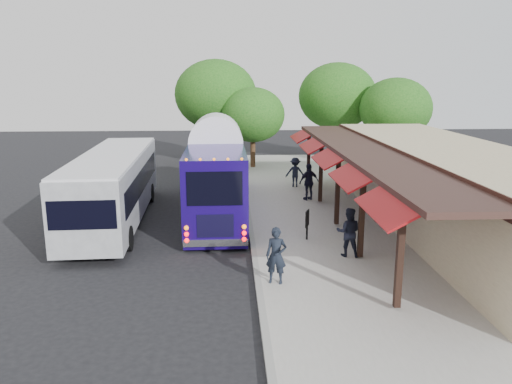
# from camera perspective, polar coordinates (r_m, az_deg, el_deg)

# --- Properties ---
(ground) EXTENTS (90.00, 90.00, 0.00)m
(ground) POSITION_cam_1_polar(r_m,az_deg,el_deg) (17.79, -0.25, -8.24)
(ground) COLOR black
(ground) RESTS_ON ground
(sidewalk) EXTENTS (10.00, 40.00, 0.15)m
(sidewalk) POSITION_cam_1_polar(r_m,az_deg,el_deg) (22.29, 12.22, -3.89)
(sidewalk) COLOR #9E9B93
(sidewalk) RESTS_ON ground
(curb) EXTENTS (0.20, 40.00, 0.16)m
(curb) POSITION_cam_1_polar(r_m,az_deg,el_deg) (21.54, -0.63, -4.18)
(curb) COLOR gray
(curb) RESTS_ON ground
(station_shelter) EXTENTS (8.15, 20.00, 3.60)m
(station_shelter) POSITION_cam_1_polar(r_m,az_deg,el_deg) (22.98, 20.60, 0.63)
(station_shelter) COLOR tan
(station_shelter) RESTS_ON ground
(coach_bus) EXTENTS (2.64, 11.83, 3.76)m
(coach_bus) POSITION_cam_1_polar(r_m,az_deg,el_deg) (23.99, -4.52, 2.36)
(coach_bus) COLOR #18075B
(coach_bus) RESTS_ON ground
(city_bus) EXTENTS (3.03, 11.77, 3.14)m
(city_bus) POSITION_cam_1_polar(r_m,az_deg,el_deg) (23.31, -15.93, 0.85)
(city_bus) COLOR gray
(city_bus) RESTS_ON ground
(ped_a) EXTENTS (0.74, 0.57, 1.79)m
(ped_a) POSITION_cam_1_polar(r_m,az_deg,el_deg) (15.59, 2.33, -7.28)
(ped_a) COLOR black
(ped_a) RESTS_ON sidewalk
(ped_b) EXTENTS (0.99, 0.85, 1.78)m
(ped_b) POSITION_cam_1_polar(r_m,az_deg,el_deg) (18.17, 10.51, -4.52)
(ped_b) COLOR black
(ped_b) RESTS_ON sidewalk
(ped_c) EXTENTS (1.22, 0.86, 1.92)m
(ped_c) POSITION_cam_1_polar(r_m,az_deg,el_deg) (26.10, 6.08, 1.16)
(ped_c) COLOR black
(ped_c) RESTS_ON sidewalk
(ped_d) EXTENTS (1.18, 0.75, 1.73)m
(ped_d) POSITION_cam_1_polar(r_m,az_deg,el_deg) (29.20, 4.49, 2.27)
(ped_d) COLOR black
(ped_d) RESTS_ON sidewalk
(sign_board) EXTENTS (0.24, 0.52, 1.19)m
(sign_board) POSITION_cam_1_polar(r_m,az_deg,el_deg) (19.76, 5.86, -3.19)
(sign_board) COLOR black
(sign_board) RESTS_ON sidewalk
(tree_left) EXTENTS (4.50, 4.50, 5.76)m
(tree_left) POSITION_cam_1_polar(r_m,az_deg,el_deg) (35.33, -0.37, 8.81)
(tree_left) COLOR #382314
(tree_left) RESTS_ON ground
(tree_mid) EXTENTS (5.87, 5.87, 7.51)m
(tree_mid) POSITION_cam_1_polar(r_m,az_deg,el_deg) (38.77, 9.27, 10.76)
(tree_mid) COLOR #382314
(tree_mid) RESTS_ON ground
(tree_right) EXTENTS (5.01, 5.01, 6.41)m
(tree_right) POSITION_cam_1_polar(r_m,az_deg,el_deg) (36.52, 15.66, 9.16)
(tree_right) COLOR #382314
(tree_right) RESTS_ON ground
(tree_far) EXTENTS (6.03, 6.03, 7.72)m
(tree_far) POSITION_cam_1_polar(r_m,az_deg,el_deg) (37.51, -4.63, 11.02)
(tree_far) COLOR #382314
(tree_far) RESTS_ON ground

